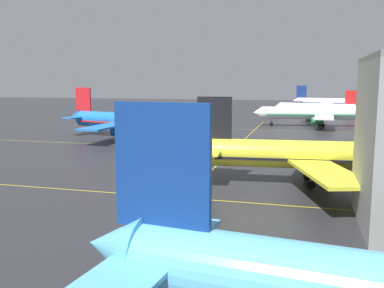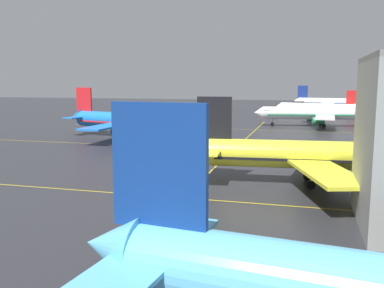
{
  "view_description": "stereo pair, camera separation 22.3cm",
  "coord_description": "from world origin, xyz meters",
  "px_view_note": "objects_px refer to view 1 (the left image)",
  "views": [
    {
      "loc": [
        12.93,
        -10.6,
        12.93
      ],
      "look_at": [
        -2.35,
        46.39,
        4.22
      ],
      "focal_mm": 39.25,
      "sensor_mm": 36.0,
      "label": 1
    },
    {
      "loc": [
        13.14,
        -10.55,
        12.93
      ],
      "look_at": [
        -2.35,
        46.39,
        4.22
      ],
      "focal_mm": 39.25,
      "sensor_mm": 36.0,
      "label": 2
    }
  ],
  "objects_px": {
    "airliner_far_left_stand": "(317,113)",
    "airliner_distant_taxiway": "(332,102)",
    "airliner_third_row": "(130,121)",
    "airliner_second_row": "(322,155)",
    "airliner_far_right_stand": "(316,108)"
  },
  "relations": [
    {
      "from": "airliner_far_left_stand",
      "to": "airliner_far_right_stand",
      "type": "bearing_deg",
      "value": 88.86
    },
    {
      "from": "airliner_far_left_stand",
      "to": "airliner_far_right_stand",
      "type": "height_order",
      "value": "airliner_far_left_stand"
    },
    {
      "from": "airliner_second_row",
      "to": "airliner_third_row",
      "type": "height_order",
      "value": "airliner_third_row"
    },
    {
      "from": "airliner_far_right_stand",
      "to": "airliner_second_row",
      "type": "bearing_deg",
      "value": -91.03
    },
    {
      "from": "airliner_second_row",
      "to": "airliner_third_row",
      "type": "bearing_deg",
      "value": 139.32
    },
    {
      "from": "airliner_second_row",
      "to": "airliner_distant_taxiway",
      "type": "distance_m",
      "value": 146.09
    },
    {
      "from": "airliner_third_row",
      "to": "airliner_distant_taxiway",
      "type": "bearing_deg",
      "value": 65.24
    },
    {
      "from": "airliner_third_row",
      "to": "airliner_far_left_stand",
      "type": "height_order",
      "value": "airliner_third_row"
    },
    {
      "from": "airliner_second_row",
      "to": "airliner_third_row",
      "type": "distance_m",
      "value": 54.52
    },
    {
      "from": "airliner_third_row",
      "to": "airliner_distant_taxiway",
      "type": "distance_m",
      "value": 121.41
    },
    {
      "from": "airliner_distant_taxiway",
      "to": "airliner_far_right_stand",
      "type": "bearing_deg",
      "value": -101.85
    },
    {
      "from": "airliner_second_row",
      "to": "airliner_distant_taxiway",
      "type": "relative_size",
      "value": 0.99
    },
    {
      "from": "airliner_third_row",
      "to": "airliner_far_left_stand",
      "type": "xyz_separation_m",
      "value": [
        42.6,
        38.42,
        -0.08
      ]
    },
    {
      "from": "airliner_third_row",
      "to": "airliner_far_left_stand",
      "type": "distance_m",
      "value": 57.37
    },
    {
      "from": "airliner_far_left_stand",
      "to": "airliner_distant_taxiway",
      "type": "xyz_separation_m",
      "value": [
        8.25,
        71.83,
        -0.01
      ]
    }
  ]
}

